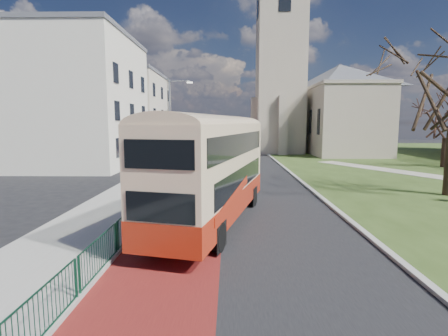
{
  "coord_description": "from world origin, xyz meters",
  "views": [
    {
      "loc": [
        0.78,
        -13.2,
        4.36
      ],
      "look_at": [
        0.5,
        5.0,
        2.0
      ],
      "focal_mm": 28.0,
      "sensor_mm": 36.0,
      "label": 1
    }
  ],
  "objects": [
    {
      "name": "streetlamp",
      "position": [
        -4.35,
        18.0,
        4.59
      ],
      "size": [
        2.13,
        0.18,
        8.0
      ],
      "color": "gray",
      "rests_on": "pavement_west"
    },
    {
      "name": "kerb_east",
      "position": [
        6.1,
        22.0,
        0.07
      ],
      "size": [
        0.25,
        80.0,
        0.13
      ],
      "primitive_type": "cube",
      "color": "#999993",
      "rests_on": "ground"
    },
    {
      "name": "bus",
      "position": [
        0.08,
        1.65,
        2.56
      ],
      "size": [
        4.95,
        11.03,
        4.49
      ],
      "rotation": [
        0.0,
        0.0,
        -0.24
      ],
      "color": "#9F220E",
      "rests_on": "ground"
    },
    {
      "name": "ground",
      "position": [
        0.0,
        0.0,
        0.0
      ],
      "size": [
        160.0,
        160.0,
        0.0
      ],
      "primitive_type": "plane",
      "color": "black",
      "rests_on": "ground"
    },
    {
      "name": "pavement_west",
      "position": [
        -5.0,
        20.0,
        0.06
      ],
      "size": [
        4.0,
        120.0,
        0.12
      ],
      "primitive_type": "cube",
      "color": "gray",
      "rests_on": "ground"
    },
    {
      "name": "road_carriageway",
      "position": [
        1.5,
        20.0,
        0.01
      ],
      "size": [
        9.0,
        120.0,
        0.01
      ],
      "primitive_type": "cube",
      "color": "black",
      "rests_on": "ground"
    },
    {
      "name": "gothic_church",
      "position": [
        12.56,
        38.0,
        13.13
      ],
      "size": [
        16.38,
        18.0,
        40.0
      ],
      "color": "gray",
      "rests_on": "ground"
    },
    {
      "name": "street_block_near",
      "position": [
        -14.0,
        22.0,
        6.51
      ],
      "size": [
        10.3,
        14.3,
        13.0
      ],
      "color": "beige",
      "rests_on": "ground"
    },
    {
      "name": "bus_lane",
      "position": [
        -1.2,
        20.0,
        0.01
      ],
      "size": [
        3.4,
        120.0,
        0.01
      ],
      "primitive_type": "cube",
      "color": "#591414",
      "rests_on": "ground"
    },
    {
      "name": "winter_tree_far",
      "position": [
        21.85,
        21.27,
        5.12
      ],
      "size": [
        5.33,
        5.33,
        7.35
      ],
      "rotation": [
        0.0,
        0.0,
        0.07
      ],
      "color": "black",
      "rests_on": "grass_green"
    },
    {
      "name": "street_block_far",
      "position": [
        -14.0,
        38.0,
        5.76
      ],
      "size": [
        10.3,
        16.3,
        11.5
      ],
      "color": "beige",
      "rests_on": "ground"
    },
    {
      "name": "kerb_west",
      "position": [
        -3.0,
        20.0,
        0.07
      ],
      "size": [
        0.25,
        120.0,
        0.13
      ],
      "primitive_type": "cube",
      "color": "#999993",
      "rests_on": "ground"
    },
    {
      "name": "pedestrian_railing",
      "position": [
        -2.95,
        4.0,
        0.55
      ],
      "size": [
        0.07,
        24.0,
        1.12
      ],
      "color": "#0D3C27",
      "rests_on": "ground"
    }
  ]
}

